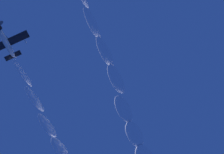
# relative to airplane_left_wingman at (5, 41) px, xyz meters

# --- Properties ---
(airplane_left_wingman) EXTENTS (7.35, 7.84, 3.34)m
(airplane_left_wingman) POSITION_rel_airplane_left_wingman_xyz_m (0.00, 0.00, 0.00)
(airplane_left_wingman) COLOR silver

